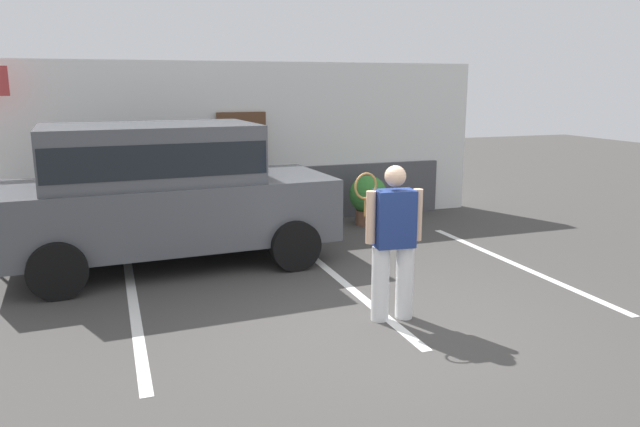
# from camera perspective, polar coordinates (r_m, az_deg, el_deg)

# --- Properties ---
(ground_plane) EXTENTS (40.00, 40.00, 0.00)m
(ground_plane) POSITION_cam_1_polar(r_m,az_deg,el_deg) (6.72, 5.80, -10.68)
(ground_plane) COLOR #423F3D
(parking_stripe_0) EXTENTS (0.12, 4.40, 0.01)m
(parking_stripe_0) POSITION_cam_1_polar(r_m,az_deg,el_deg) (7.54, -17.17, -8.55)
(parking_stripe_0) COLOR silver
(parking_stripe_0) RESTS_ON ground_plane
(parking_stripe_1) EXTENTS (0.12, 4.40, 0.01)m
(parking_stripe_1) POSITION_cam_1_polar(r_m,az_deg,el_deg) (8.07, 2.38, -6.63)
(parking_stripe_1) COLOR silver
(parking_stripe_1) RESTS_ON ground_plane
(parking_stripe_2) EXTENTS (0.12, 4.40, 0.01)m
(parking_stripe_2) POSITION_cam_1_polar(r_m,az_deg,el_deg) (9.37, 17.89, -4.54)
(parking_stripe_2) COLOR silver
(parking_stripe_2) RESTS_ON ground_plane
(house_frontage) EXTENTS (8.86, 0.40, 3.00)m
(house_frontage) POSITION_cam_1_polar(r_m,az_deg,el_deg) (11.46, -5.92, 6.13)
(house_frontage) COLOR white
(house_frontage) RESTS_ON ground_plane
(parked_suv) EXTENTS (4.69, 2.34, 2.05)m
(parked_suv) POSITION_cam_1_polar(r_m,az_deg,el_deg) (8.92, -14.63, 2.38)
(parked_suv) COLOR #4C4F54
(parked_suv) RESTS_ON ground_plane
(tennis_player_man) EXTENTS (0.78, 0.31, 1.75)m
(tennis_player_man) POSITION_cam_1_polar(r_m,az_deg,el_deg) (6.69, 6.94, -2.55)
(tennis_player_man) COLOR white
(tennis_player_man) RESTS_ON ground_plane
(potted_plant_by_porch) EXTENTS (0.71, 0.71, 0.93)m
(potted_plant_by_porch) POSITION_cam_1_polar(r_m,az_deg,el_deg) (11.31, 4.56, 1.51)
(potted_plant_by_porch) COLOR brown
(potted_plant_by_porch) RESTS_ON ground_plane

